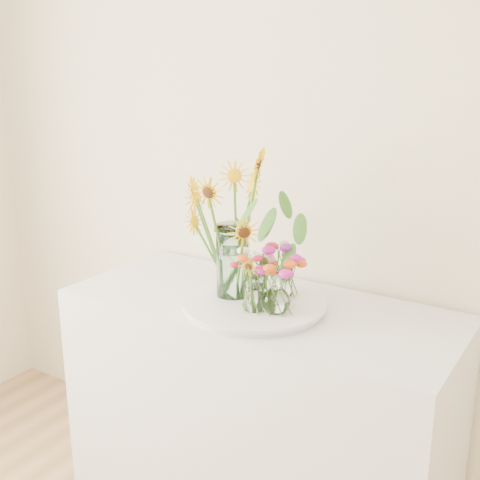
{
  "coord_description": "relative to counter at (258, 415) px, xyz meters",
  "views": [
    {
      "loc": [
        0.75,
        0.22,
        1.7
      ],
      "look_at": [
        -0.31,
        1.89,
        1.13
      ],
      "focal_mm": 45.0,
      "sensor_mm": 36.0,
      "label": 1
    }
  ],
  "objects": [
    {
      "name": "counter",
      "position": [
        0.0,
        0.0,
        0.0
      ],
      "size": [
        1.4,
        0.6,
        0.9
      ],
      "primitive_type": "cube",
      "color": "white",
      "rests_on": "ground_plane"
    },
    {
      "name": "tray",
      "position": [
        0.01,
        -0.06,
        0.46
      ],
      "size": [
        0.47,
        0.47,
        0.02
      ],
      "primitive_type": "cylinder",
      "color": "white",
      "rests_on": "counter"
    },
    {
      "name": "mason_jar",
      "position": [
        -0.08,
        -0.05,
        0.61
      ],
      "size": [
        0.13,
        0.13,
        0.26
      ],
      "primitive_type": "cylinder",
      "rotation": [
        0.0,
        0.0,
        0.23
      ],
      "color": "silver",
      "rests_on": "tray"
    },
    {
      "name": "sunflower_bouquet",
      "position": [
        -0.08,
        -0.05,
        0.74
      ],
      "size": [
        0.83,
        0.83,
        0.52
      ],
      "primitive_type": null,
      "rotation": [
        0.0,
        0.0,
        0.23
      ],
      "color": "#FFC005",
      "rests_on": "tray"
    },
    {
      "name": "small_vase_a",
      "position": [
        0.06,
        -0.12,
        0.54
      ],
      "size": [
        0.08,
        0.08,
        0.13
      ],
      "primitive_type": "cylinder",
      "rotation": [
        0.0,
        0.0,
        0.02
      ],
      "color": "white",
      "rests_on": "tray"
    },
    {
      "name": "wildflower_posy_a",
      "position": [
        0.06,
        -0.12,
        0.58
      ],
      "size": [
        0.21,
        0.21,
        0.22
      ],
      "primitive_type": null,
      "color": "#EB5214",
      "rests_on": "tray"
    },
    {
      "name": "small_vase_b",
      "position": [
        0.12,
        -0.1,
        0.55
      ],
      "size": [
        0.12,
        0.12,
        0.14
      ],
      "primitive_type": null,
      "rotation": [
        0.0,
        0.0,
        0.18
      ],
      "color": "white",
      "rests_on": "tray"
    },
    {
      "name": "wildflower_posy_b",
      "position": [
        0.12,
        -0.1,
        0.59
      ],
      "size": [
        0.23,
        0.23,
        0.23
      ],
      "primitive_type": null,
      "color": "#EB5214",
      "rests_on": "tray"
    },
    {
      "name": "small_vase_c",
      "position": [
        0.07,
        0.05,
        0.53
      ],
      "size": [
        0.07,
        0.07,
        0.11
      ],
      "primitive_type": "cylinder",
      "rotation": [
        0.0,
        0.0,
        -0.16
      ],
      "color": "white",
      "rests_on": "tray"
    },
    {
      "name": "wildflower_posy_c",
      "position": [
        0.07,
        0.05,
        0.57
      ],
      "size": [
        0.21,
        0.21,
        0.2
      ],
      "primitive_type": null,
      "color": "#EB5214",
      "rests_on": "tray"
    }
  ]
}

